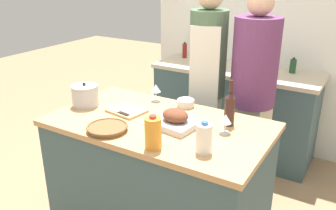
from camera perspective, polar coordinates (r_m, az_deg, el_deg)
The scene contains 18 objects.
kitchen_island at distance 2.69m, azimuth -1.45°, elevation -11.62°, with size 1.53×0.86×0.92m.
back_counter at distance 3.89m, azimuth 10.45°, elevation -0.90°, with size 1.71×0.60×0.94m.
back_wall at distance 3.99m, azimuth 13.09°, elevation 11.52°, with size 2.21×0.10×2.55m.
roasting_pan at distance 2.37m, azimuth 1.17°, elevation -2.44°, with size 0.31×0.29×0.13m.
wicker_basket at distance 2.36m, azimuth -9.72°, elevation -3.65°, with size 0.27×0.27×0.04m.
cutting_board at distance 2.64m, azimuth -6.64°, elevation -0.94°, with size 0.29×0.24×0.02m.
stock_pot at distance 2.79m, azimuth -13.15°, elevation 1.50°, with size 0.21×0.21×0.19m.
mixing_bowl at distance 2.71m, azimuth 2.85°, elevation 0.40°, with size 0.14×0.14×0.06m.
juice_jug at distance 2.08m, azimuth -2.40°, elevation -4.51°, with size 0.10×0.10×0.21m.
milk_jug at distance 2.05m, azimuth 5.81°, elevation -5.31°, with size 0.10×0.10×0.19m.
wine_bottle_green at distance 2.41m, azimuth 9.86°, elevation -0.42°, with size 0.07×0.07×0.32m.
wine_glass_left at distance 2.29m, azimuth 9.20°, elevation -2.30°, with size 0.08×0.08×0.13m.
wine_glass_right at distance 2.81m, azimuth -1.96°, elevation 2.62°, with size 0.08×0.08×0.14m.
knife_chef at distance 2.61m, azimuth -8.12°, elevation -0.99°, with size 0.25×0.08×0.01m.
condiment_bottle_tall at distance 4.10m, azimuth 2.69°, elevation 8.71°, with size 0.05×0.05×0.18m.
condiment_bottle_short at distance 3.71m, azimuth 19.40°, elevation 5.93°, with size 0.06×0.06×0.15m.
person_cook_aproned at distance 3.09m, azimuth 6.26°, elevation 4.22°, with size 0.31×0.34×1.81m.
person_cook_guest at distance 2.99m, azimuth 13.42°, elevation 2.44°, with size 0.37×0.37×1.77m.
Camera 1 is at (1.22, -1.89, 1.93)m, focal length 38.00 mm.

